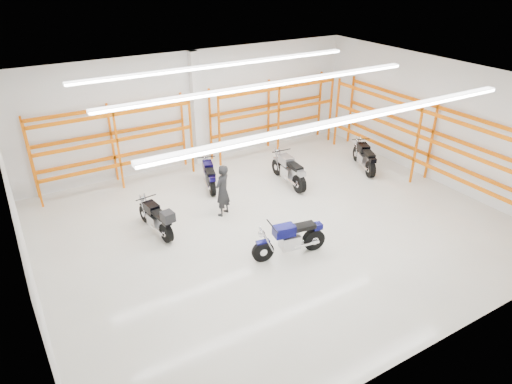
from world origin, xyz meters
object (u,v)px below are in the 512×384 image
motorcycle_back_a (157,219)px  motorcycle_back_d (365,158)px  standing_man (222,191)px  motorcycle_back_c (289,171)px  motorcycle_main (292,239)px  structural_column (196,110)px  motorcycle_back_b (209,176)px

motorcycle_back_a → motorcycle_back_d: motorcycle_back_a is taller
motorcycle_back_a → standing_man: bearing=1.3°
motorcycle_back_a → motorcycle_back_c: 5.45m
motorcycle_back_c → standing_man: size_ratio=1.32×
motorcycle_main → motorcycle_back_c: 4.50m
motorcycle_back_d → structural_column: 6.93m
motorcycle_main → motorcycle_back_a: (-2.92, 2.99, 0.01)m
motorcycle_back_b → standing_man: standing_man is taller
motorcycle_back_c → standing_man: standing_man is taller
motorcycle_back_b → structural_column: (0.65, 2.33, 1.78)m
motorcycle_back_a → structural_column: (3.37, 4.39, 1.73)m
motorcycle_main → motorcycle_back_d: 6.67m
standing_man → motorcycle_back_d: bearing=152.0°
motorcycle_main → structural_column: (0.45, 7.38, 1.73)m
motorcycle_back_b → structural_column: size_ratio=0.44×
standing_man → structural_column: size_ratio=0.39×
motorcycle_main → motorcycle_back_a: bearing=134.3°
motorcycle_back_a → motorcycle_back_b: bearing=37.1°
motorcycle_main → structural_column: bearing=86.5°
motorcycle_back_a → standing_man: 2.29m
motorcycle_main → standing_man: size_ratio=1.27×
motorcycle_back_d → motorcycle_back_a: bearing=-177.9°
standing_man → structural_column: 4.69m
motorcycle_back_c → motorcycle_back_d: 3.34m
motorcycle_back_a → motorcycle_back_d: size_ratio=1.01×
motorcycle_main → motorcycle_back_b: bearing=92.3°
motorcycle_back_c → structural_column: (-2.03, 3.62, 1.71)m
motorcycle_back_b → structural_column: structural_column is taller
motorcycle_main → structural_column: size_ratio=0.50×
motorcycle_main → motorcycle_back_b: 5.05m
motorcycle_back_a → motorcycle_main: bearing=-45.7°
structural_column → motorcycle_back_c: bearing=-60.8°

